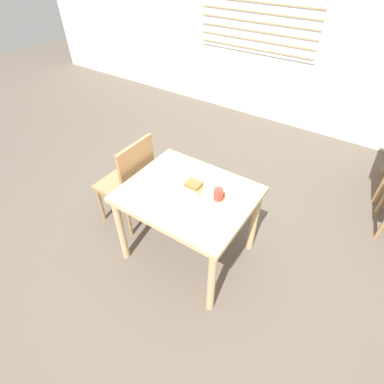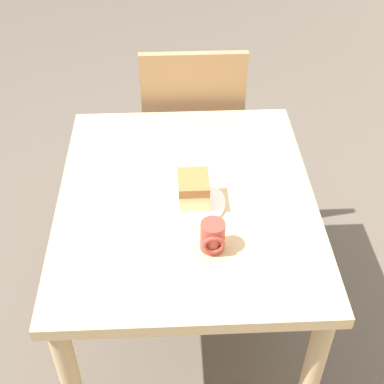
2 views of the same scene
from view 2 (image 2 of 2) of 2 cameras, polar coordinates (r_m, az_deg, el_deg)
ground_plane at (r=2.28m, az=-4.91°, el=-13.60°), size 14.00×14.00×0.00m
dining_table_near at (r=1.78m, az=-0.58°, el=-2.93°), size 0.99×0.82×0.73m
chair_near_window at (r=2.40m, az=0.00°, el=6.45°), size 0.44×0.44×0.94m
plate at (r=1.67m, az=0.05°, el=-1.15°), size 0.21×0.21×0.01m
cake_slice at (r=1.64m, az=0.15°, el=0.27°), size 0.11×0.09×0.09m
coffee_mug at (r=1.51m, az=2.22°, el=-4.78°), size 0.08×0.07×0.09m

